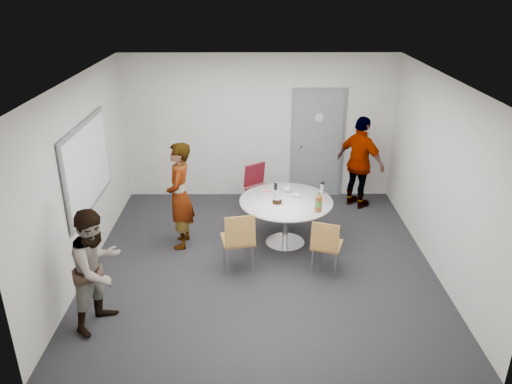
{
  "coord_description": "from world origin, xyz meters",
  "views": [
    {
      "loc": [
        -0.12,
        -6.46,
        3.91
      ],
      "look_at": [
        -0.07,
        0.25,
        1.01
      ],
      "focal_mm": 35.0,
      "sensor_mm": 36.0,
      "label": 1
    }
  ],
  "objects_px": {
    "table": "(288,207)",
    "chair_far": "(258,184)",
    "person_main": "(180,196)",
    "door": "(318,144)",
    "person_right": "(360,163)",
    "whiteboard": "(88,166)",
    "chair_near_left": "(239,237)",
    "chair_near_right": "(326,242)",
    "person_left": "(97,269)"
  },
  "relations": [
    {
      "from": "whiteboard",
      "to": "person_right",
      "type": "bearing_deg",
      "value": 22.27
    },
    {
      "from": "table",
      "to": "door",
      "type": "bearing_deg",
      "value": 70.78
    },
    {
      "from": "door",
      "to": "person_main",
      "type": "distance_m",
      "value": 3.06
    },
    {
      "from": "table",
      "to": "chair_far",
      "type": "bearing_deg",
      "value": 111.13
    },
    {
      "from": "table",
      "to": "person_left",
      "type": "distance_m",
      "value": 3.08
    },
    {
      "from": "whiteboard",
      "to": "person_right",
      "type": "distance_m",
      "value": 4.66
    },
    {
      "from": "whiteboard",
      "to": "table",
      "type": "distance_m",
      "value": 3.01
    },
    {
      "from": "chair_far",
      "to": "person_main",
      "type": "height_order",
      "value": "person_main"
    },
    {
      "from": "chair_near_left",
      "to": "person_right",
      "type": "relative_size",
      "value": 0.55
    },
    {
      "from": "table",
      "to": "chair_near_left",
      "type": "xyz_separation_m",
      "value": [
        -0.74,
        -0.83,
        -0.08
      ]
    },
    {
      "from": "whiteboard",
      "to": "table",
      "type": "bearing_deg",
      "value": 6.51
    },
    {
      "from": "chair_near_right",
      "to": "person_right",
      "type": "xyz_separation_m",
      "value": [
        0.91,
        2.32,
        0.33
      ]
    },
    {
      "from": "door",
      "to": "chair_near_left",
      "type": "height_order",
      "value": "door"
    },
    {
      "from": "person_left",
      "to": "chair_far",
      "type": "bearing_deg",
      "value": -6.06
    },
    {
      "from": "chair_far",
      "to": "chair_near_left",
      "type": "bearing_deg",
      "value": 46.05
    },
    {
      "from": "whiteboard",
      "to": "table",
      "type": "xyz_separation_m",
      "value": [
        2.88,
        0.33,
        -0.8
      ]
    },
    {
      "from": "door",
      "to": "person_right",
      "type": "height_order",
      "value": "door"
    },
    {
      "from": "person_main",
      "to": "person_left",
      "type": "distance_m",
      "value": 2.06
    },
    {
      "from": "chair_near_right",
      "to": "chair_near_left",
      "type": "bearing_deg",
      "value": -164.37
    },
    {
      "from": "chair_near_right",
      "to": "door",
      "type": "bearing_deg",
      "value": 104.99
    },
    {
      "from": "door",
      "to": "whiteboard",
      "type": "distance_m",
      "value": 4.25
    },
    {
      "from": "person_main",
      "to": "person_left",
      "type": "xyz_separation_m",
      "value": [
        -0.71,
        -1.94,
        -0.08
      ]
    },
    {
      "from": "person_right",
      "to": "whiteboard",
      "type": "bearing_deg",
      "value": 70.34
    },
    {
      "from": "door",
      "to": "chair_far",
      "type": "relative_size",
      "value": 2.34
    },
    {
      "from": "person_left",
      "to": "table",
      "type": "bearing_deg",
      "value": -24.59
    },
    {
      "from": "chair_near_left",
      "to": "person_main",
      "type": "bearing_deg",
      "value": 127.59
    },
    {
      "from": "table",
      "to": "whiteboard",
      "type": "bearing_deg",
      "value": -173.49
    },
    {
      "from": "door",
      "to": "person_right",
      "type": "relative_size",
      "value": 1.25
    },
    {
      "from": "person_right",
      "to": "chair_near_left",
      "type": "bearing_deg",
      "value": 94.63
    },
    {
      "from": "door",
      "to": "chair_near_right",
      "type": "bearing_deg",
      "value": -94.03
    },
    {
      "from": "chair_near_right",
      "to": "chair_far",
      "type": "height_order",
      "value": "chair_far"
    },
    {
      "from": "door",
      "to": "person_main",
      "type": "height_order",
      "value": "door"
    },
    {
      "from": "chair_near_left",
      "to": "person_left",
      "type": "xyz_separation_m",
      "value": [
        -1.63,
        -1.13,
        0.19
      ]
    },
    {
      "from": "chair_near_left",
      "to": "person_right",
      "type": "xyz_separation_m",
      "value": [
        2.13,
        2.25,
        0.28
      ]
    },
    {
      "from": "chair_far",
      "to": "person_main",
      "type": "distance_m",
      "value": 1.71
    },
    {
      "from": "whiteboard",
      "to": "chair_near_left",
      "type": "distance_m",
      "value": 2.37
    },
    {
      "from": "table",
      "to": "chair_far",
      "type": "height_order",
      "value": "table"
    },
    {
      "from": "whiteboard",
      "to": "door",
      "type": "bearing_deg",
      "value": 32.66
    },
    {
      "from": "chair_near_left",
      "to": "chair_far",
      "type": "distance_m",
      "value": 1.99
    },
    {
      "from": "table",
      "to": "person_main",
      "type": "relative_size",
      "value": 0.85
    },
    {
      "from": "whiteboard",
      "to": "chair_near_right",
      "type": "height_order",
      "value": "whiteboard"
    },
    {
      "from": "chair_near_left",
      "to": "whiteboard",
      "type": "bearing_deg",
      "value": 155.69
    },
    {
      "from": "whiteboard",
      "to": "chair_far",
      "type": "xyz_separation_m",
      "value": [
        2.44,
        1.47,
        -0.9
      ]
    },
    {
      "from": "chair_far",
      "to": "person_right",
      "type": "bearing_deg",
      "value": 153.28
    },
    {
      "from": "table",
      "to": "person_main",
      "type": "bearing_deg",
      "value": -179.2
    },
    {
      "from": "chair_far",
      "to": "person_left",
      "type": "relative_size",
      "value": 0.6
    },
    {
      "from": "table",
      "to": "person_main",
      "type": "xyz_separation_m",
      "value": [
        -1.65,
        -0.02,
        0.2
      ]
    },
    {
      "from": "chair_near_right",
      "to": "chair_far",
      "type": "distance_m",
      "value": 2.24
    },
    {
      "from": "chair_near_right",
      "to": "person_left",
      "type": "distance_m",
      "value": 3.05
    },
    {
      "from": "chair_near_right",
      "to": "person_main",
      "type": "bearing_deg",
      "value": 176.71
    }
  ]
}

